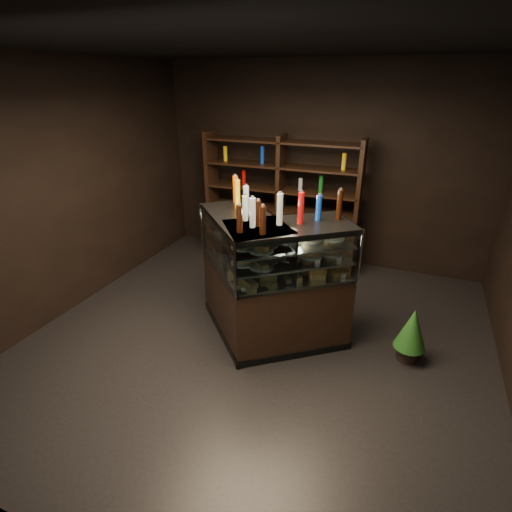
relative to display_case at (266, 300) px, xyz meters
The scene contains 7 objects.
ground 0.49m from the display_case, 108.66° to the right, with size 5.00×5.00×0.00m, color black.
room_shell 1.47m from the display_case, 108.66° to the right, with size 5.02×5.02×3.01m.
display_case is the anchor object (origin of this frame).
food_display 0.62m from the display_case, 94.75° to the right, with size 1.54×0.97×0.44m.
bottles_top 1.08m from the display_case, 85.25° to the left, with size 1.36×0.83×0.30m.
potted_conifer 1.56m from the display_case, ahead, with size 0.32×0.32×0.69m.
back_shelving 2.01m from the display_case, 104.81° to the left, with size 2.37×0.48×2.00m.
Camera 1 is at (1.40, -3.49, 2.77)m, focal length 28.00 mm.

